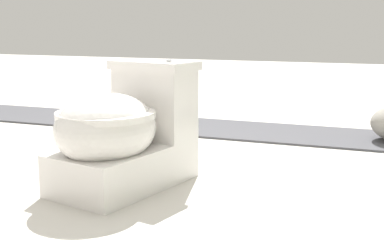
# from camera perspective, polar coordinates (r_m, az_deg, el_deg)

# --- Properties ---
(ground_plane) EXTENTS (14.00, 14.00, 0.00)m
(ground_plane) POSITION_cam_1_polar(r_m,az_deg,el_deg) (2.37, -8.49, -6.17)
(ground_plane) COLOR beige
(gravel_strip) EXTENTS (0.56, 8.00, 0.01)m
(gravel_strip) POSITION_cam_1_polar(r_m,az_deg,el_deg) (3.29, 9.39, -1.38)
(gravel_strip) COLOR #4C4C51
(gravel_strip) RESTS_ON ground
(toilet) EXTENTS (0.70, 0.51, 0.52)m
(toilet) POSITION_cam_1_polar(r_m,az_deg,el_deg) (2.19, -7.41, -1.55)
(toilet) COLOR white
(toilet) RESTS_ON ground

